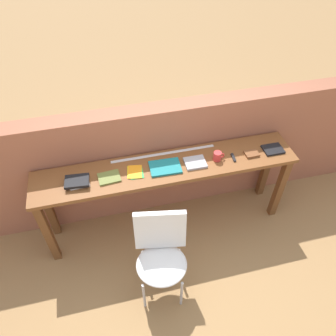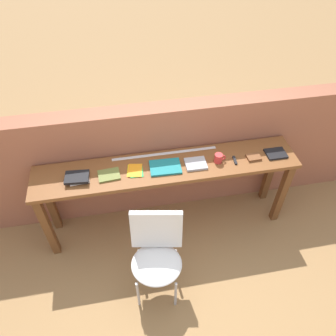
{
  "view_description": "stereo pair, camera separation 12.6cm",
  "coord_description": "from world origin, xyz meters",
  "px_view_note": "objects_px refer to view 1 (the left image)",
  "views": [
    {
      "loc": [
        -0.51,
        -1.82,
        3.02
      ],
      "look_at": [
        0.0,
        0.25,
        0.9
      ],
      "focal_mm": 35.0,
      "sensor_mm": 36.0,
      "label": 1
    },
    {
      "loc": [
        -0.38,
        -1.85,
        3.02
      ],
      "look_at": [
        0.0,
        0.25,
        0.9
      ],
      "focal_mm": 35.0,
      "sensor_mm": 36.0,
      "label": 2
    }
  ],
  "objects_px": {
    "mug": "(218,156)",
    "book_repair_rightmost": "(273,149)",
    "book_stack_leftmost": "(78,181)",
    "book_open_centre": "(165,167)",
    "leather_journal_brown": "(252,154)",
    "chair_white_moulded": "(161,253)",
    "multitool_folded": "(233,158)",
    "pamphlet_pile_colourful": "(135,172)",
    "magazine_cycling": "(109,178)"
  },
  "relations": [
    {
      "from": "book_open_centre",
      "to": "multitool_folded",
      "type": "height_order",
      "value": "book_open_centre"
    },
    {
      "from": "book_stack_leftmost",
      "to": "book_repair_rightmost",
      "type": "distance_m",
      "value": 1.88
    },
    {
      "from": "chair_white_moulded",
      "to": "book_stack_leftmost",
      "type": "bearing_deg",
      "value": 133.05
    },
    {
      "from": "book_stack_leftmost",
      "to": "mug",
      "type": "distance_m",
      "value": 1.3
    },
    {
      "from": "book_stack_leftmost",
      "to": "book_repair_rightmost",
      "type": "bearing_deg",
      "value": 0.03
    },
    {
      "from": "book_repair_rightmost",
      "to": "book_open_centre",
      "type": "bearing_deg",
      "value": 179.69
    },
    {
      "from": "pamphlet_pile_colourful",
      "to": "book_open_centre",
      "type": "distance_m",
      "value": 0.28
    },
    {
      "from": "magazine_cycling",
      "to": "book_repair_rightmost",
      "type": "distance_m",
      "value": 1.6
    },
    {
      "from": "mug",
      "to": "pamphlet_pile_colourful",
      "type": "bearing_deg",
      "value": 178.91
    },
    {
      "from": "chair_white_moulded",
      "to": "book_open_centre",
      "type": "bearing_deg",
      "value": 73.5
    },
    {
      "from": "chair_white_moulded",
      "to": "book_repair_rightmost",
      "type": "xyz_separation_m",
      "value": [
        1.28,
        0.64,
        0.36
      ]
    },
    {
      "from": "book_stack_leftmost",
      "to": "book_open_centre",
      "type": "height_order",
      "value": "book_stack_leftmost"
    },
    {
      "from": "book_open_centre",
      "to": "multitool_folded",
      "type": "bearing_deg",
      "value": 0.01
    },
    {
      "from": "book_open_centre",
      "to": "pamphlet_pile_colourful",
      "type": "bearing_deg",
      "value": -179.41
    },
    {
      "from": "book_stack_leftmost",
      "to": "book_repair_rightmost",
      "type": "relative_size",
      "value": 1.16
    },
    {
      "from": "chair_white_moulded",
      "to": "book_open_centre",
      "type": "height_order",
      "value": "book_open_centre"
    },
    {
      "from": "multitool_folded",
      "to": "leather_journal_brown",
      "type": "height_order",
      "value": "leather_journal_brown"
    },
    {
      "from": "chair_white_moulded",
      "to": "leather_journal_brown",
      "type": "bearing_deg",
      "value": 31.04
    },
    {
      "from": "mug",
      "to": "book_repair_rightmost",
      "type": "xyz_separation_m",
      "value": [
        0.58,
        -0.0,
        -0.03
      ]
    },
    {
      "from": "mug",
      "to": "multitool_folded",
      "type": "distance_m",
      "value": 0.16
    },
    {
      "from": "multitool_folded",
      "to": "leather_journal_brown",
      "type": "bearing_deg",
      "value": 1.52
    },
    {
      "from": "magazine_cycling",
      "to": "mug",
      "type": "xyz_separation_m",
      "value": [
        1.03,
        0.0,
        0.04
      ]
    },
    {
      "from": "magazine_cycling",
      "to": "multitool_folded",
      "type": "distance_m",
      "value": 1.18
    },
    {
      "from": "magazine_cycling",
      "to": "book_repair_rightmost",
      "type": "relative_size",
      "value": 1.0
    },
    {
      "from": "book_stack_leftmost",
      "to": "pamphlet_pile_colourful",
      "type": "xyz_separation_m",
      "value": [
        0.51,
        0.02,
        -0.02
      ]
    },
    {
      "from": "mug",
      "to": "book_repair_rightmost",
      "type": "relative_size",
      "value": 0.57
    },
    {
      "from": "multitool_folded",
      "to": "leather_journal_brown",
      "type": "relative_size",
      "value": 0.85
    },
    {
      "from": "chair_white_moulded",
      "to": "multitool_folded",
      "type": "xyz_separation_m",
      "value": [
        0.86,
        0.62,
        0.36
      ]
    },
    {
      "from": "mug",
      "to": "multitool_folded",
      "type": "xyz_separation_m",
      "value": [
        0.16,
        -0.02,
        -0.04
      ]
    },
    {
      "from": "chair_white_moulded",
      "to": "multitool_folded",
      "type": "height_order",
      "value": "multitool_folded"
    },
    {
      "from": "chair_white_moulded",
      "to": "book_stack_leftmost",
      "type": "xyz_separation_m",
      "value": [
        -0.6,
        0.64,
        0.38
      ]
    },
    {
      "from": "mug",
      "to": "book_stack_leftmost",
      "type": "bearing_deg",
      "value": -179.9
    },
    {
      "from": "book_stack_leftmost",
      "to": "multitool_folded",
      "type": "distance_m",
      "value": 1.46
    },
    {
      "from": "mug",
      "to": "book_open_centre",
      "type": "bearing_deg",
      "value": 179.2
    },
    {
      "from": "multitool_folded",
      "to": "book_repair_rightmost",
      "type": "bearing_deg",
      "value": 2.34
    },
    {
      "from": "book_stack_leftmost",
      "to": "mug",
      "type": "xyz_separation_m",
      "value": [
        1.3,
        0.0,
        0.02
      ]
    },
    {
      "from": "magazine_cycling",
      "to": "book_stack_leftmost",
      "type": "bearing_deg",
      "value": 175.86
    },
    {
      "from": "pamphlet_pile_colourful",
      "to": "book_repair_rightmost",
      "type": "xyz_separation_m",
      "value": [
        1.37,
        -0.02,
        0.01
      ]
    },
    {
      "from": "pamphlet_pile_colourful",
      "to": "leather_journal_brown",
      "type": "distance_m",
      "value": 1.14
    },
    {
      "from": "book_repair_rightmost",
      "to": "chair_white_moulded",
      "type": "bearing_deg",
      "value": -153.19
    },
    {
      "from": "leather_journal_brown",
      "to": "book_repair_rightmost",
      "type": "relative_size",
      "value": 0.67
    },
    {
      "from": "magazine_cycling",
      "to": "book_repair_rightmost",
      "type": "bearing_deg",
      "value": -4.47
    },
    {
      "from": "chair_white_moulded",
      "to": "multitool_folded",
      "type": "bearing_deg",
      "value": 36.08
    },
    {
      "from": "pamphlet_pile_colourful",
      "to": "book_repair_rightmost",
      "type": "relative_size",
      "value": 0.98
    },
    {
      "from": "multitool_folded",
      "to": "book_repair_rightmost",
      "type": "height_order",
      "value": "book_repair_rightmost"
    },
    {
      "from": "book_stack_leftmost",
      "to": "leather_journal_brown",
      "type": "xyz_separation_m",
      "value": [
        1.65,
        -0.01,
        -0.02
      ]
    },
    {
      "from": "chair_white_moulded",
      "to": "pamphlet_pile_colourful",
      "type": "xyz_separation_m",
      "value": [
        -0.09,
        0.66,
        0.36
      ]
    },
    {
      "from": "book_stack_leftmost",
      "to": "pamphlet_pile_colourful",
      "type": "bearing_deg",
      "value": 1.94
    },
    {
      "from": "leather_journal_brown",
      "to": "book_repair_rightmost",
      "type": "height_order",
      "value": "leather_journal_brown"
    },
    {
      "from": "book_open_centre",
      "to": "book_stack_leftmost",
      "type": "bearing_deg",
      "value": -177.13
    }
  ]
}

